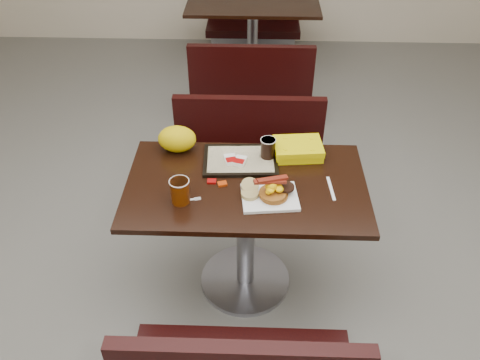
{
  "coord_description": "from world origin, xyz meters",
  "views": [
    {
      "loc": [
        0.03,
        -1.91,
        2.31
      ],
      "look_at": [
        -0.03,
        -0.06,
        0.82
      ],
      "focal_mm": 37.06,
      "sensor_mm": 36.0,
      "label": 1
    }
  ],
  "objects_px": {
    "platter": "(270,197)",
    "coffee_cup_near": "(180,191)",
    "pancake_stack": "(274,194)",
    "hashbrown_sleeve_right": "(240,161)",
    "table_far": "(252,41)",
    "bench_far_s": "(251,77)",
    "bench_near_n": "(248,162)",
    "paper_bag": "(177,139)",
    "fork": "(186,200)",
    "clamshell": "(298,149)",
    "bench_far_n": "(253,16)",
    "bench_near_s": "(242,353)",
    "hashbrown_sleeve_left": "(231,159)",
    "knife": "(331,188)",
    "table_near": "(246,236)",
    "tray": "(241,160)",
    "coffee_cup_far": "(268,148)"
  },
  "relations": [
    {
      "from": "table_near",
      "to": "hashbrown_sleeve_left",
      "type": "bearing_deg",
      "value": 118.44
    },
    {
      "from": "hashbrown_sleeve_right",
      "to": "clamshell",
      "type": "height_order",
      "value": "clamshell"
    },
    {
      "from": "hashbrown_sleeve_right",
      "to": "coffee_cup_near",
      "type": "bearing_deg",
      "value": -117.54
    },
    {
      "from": "bench_far_n",
      "to": "tray",
      "type": "distance_m",
      "value": 3.15
    },
    {
      "from": "bench_near_s",
      "to": "hashbrown_sleeve_left",
      "type": "xyz_separation_m",
      "value": [
        -0.09,
        0.86,
        0.42
      ]
    },
    {
      "from": "clamshell",
      "to": "hashbrown_sleeve_right",
      "type": "bearing_deg",
      "value": -166.04
    },
    {
      "from": "pancake_stack",
      "to": "coffee_cup_far",
      "type": "relative_size",
      "value": 1.3
    },
    {
      "from": "platter",
      "to": "pancake_stack",
      "type": "distance_m",
      "value": 0.03
    },
    {
      "from": "hashbrown_sleeve_right",
      "to": "paper_bag",
      "type": "relative_size",
      "value": 0.38
    },
    {
      "from": "bench_near_s",
      "to": "table_far",
      "type": "height_order",
      "value": "table_far"
    },
    {
      "from": "bench_near_n",
      "to": "platter",
      "type": "height_order",
      "value": "platter"
    },
    {
      "from": "tray",
      "to": "paper_bag",
      "type": "height_order",
      "value": "paper_bag"
    },
    {
      "from": "table_near",
      "to": "pancake_stack",
      "type": "xyz_separation_m",
      "value": [
        0.13,
        -0.11,
        0.4
      ]
    },
    {
      "from": "hashbrown_sleeve_right",
      "to": "clamshell",
      "type": "bearing_deg",
      "value": 34.94
    },
    {
      "from": "table_near",
      "to": "pancake_stack",
      "type": "bearing_deg",
      "value": -39.67
    },
    {
      "from": "clamshell",
      "to": "table_far",
      "type": "bearing_deg",
      "value": 90.94
    },
    {
      "from": "bench_near_s",
      "to": "bench_far_n",
      "type": "bearing_deg",
      "value": 90.0
    },
    {
      "from": "hashbrown_sleeve_right",
      "to": "knife",
      "type": "bearing_deg",
      "value": -5.72
    },
    {
      "from": "bench_near_s",
      "to": "knife",
      "type": "relative_size",
      "value": 5.6
    },
    {
      "from": "table_near",
      "to": "coffee_cup_near",
      "type": "xyz_separation_m",
      "value": [
        -0.31,
        -0.15,
        0.44
      ]
    },
    {
      "from": "coffee_cup_near",
      "to": "bench_near_n",
      "type": "bearing_deg",
      "value": 70.02
    },
    {
      "from": "bench_near_n",
      "to": "paper_bag",
      "type": "height_order",
      "value": "paper_bag"
    },
    {
      "from": "bench_far_s",
      "to": "platter",
      "type": "height_order",
      "value": "platter"
    },
    {
      "from": "fork",
      "to": "paper_bag",
      "type": "height_order",
      "value": "paper_bag"
    },
    {
      "from": "coffee_cup_near",
      "to": "coffee_cup_far",
      "type": "bearing_deg",
      "value": 40.32
    },
    {
      "from": "bench_far_n",
      "to": "hashbrown_sleeve_right",
      "type": "relative_size",
      "value": 12.8
    },
    {
      "from": "platter",
      "to": "tray",
      "type": "xyz_separation_m",
      "value": [
        -0.15,
        0.29,
        0.0
      ]
    },
    {
      "from": "bench_far_n",
      "to": "hashbrown_sleeve_right",
      "type": "bearing_deg",
      "value": -90.65
    },
    {
      "from": "paper_bag",
      "to": "bench_far_n",
      "type": "bearing_deg",
      "value": 82.9
    },
    {
      "from": "pancake_stack",
      "to": "coffee_cup_near",
      "type": "height_order",
      "value": "coffee_cup_near"
    },
    {
      "from": "pancake_stack",
      "to": "hashbrown_sleeve_left",
      "type": "relative_size",
      "value": 1.68
    },
    {
      "from": "fork",
      "to": "knife",
      "type": "bearing_deg",
      "value": -5.26
    },
    {
      "from": "tray",
      "to": "bench_near_s",
      "type": "bearing_deg",
      "value": -90.41
    },
    {
      "from": "fork",
      "to": "clamshell",
      "type": "height_order",
      "value": "clamshell"
    },
    {
      "from": "bench_far_s",
      "to": "pancake_stack",
      "type": "relative_size",
      "value": 7.32
    },
    {
      "from": "platter",
      "to": "paper_bag",
      "type": "height_order",
      "value": "paper_bag"
    },
    {
      "from": "table_near",
      "to": "platter",
      "type": "bearing_deg",
      "value": -44.23
    },
    {
      "from": "bench_near_s",
      "to": "table_far",
      "type": "xyz_separation_m",
      "value": [
        0.0,
        3.3,
        0.02
      ]
    },
    {
      "from": "table_far",
      "to": "bench_far_s",
      "type": "xyz_separation_m",
      "value": [
        0.0,
        -0.7,
        -0.02
      ]
    },
    {
      "from": "tray",
      "to": "hashbrown_sleeve_right",
      "type": "xyz_separation_m",
      "value": [
        -0.0,
        -0.03,
        0.02
      ]
    },
    {
      "from": "table_near",
      "to": "knife",
      "type": "distance_m",
      "value": 0.56
    },
    {
      "from": "bench_far_s",
      "to": "paper_bag",
      "type": "xyz_separation_m",
      "value": [
        -0.38,
        -1.63,
        0.46
      ]
    },
    {
      "from": "bench_near_s",
      "to": "paper_bag",
      "type": "xyz_separation_m",
      "value": [
        -0.38,
        0.97,
        0.46
      ]
    },
    {
      "from": "hashbrown_sleeve_left",
      "to": "clamshell",
      "type": "height_order",
      "value": "clamshell"
    },
    {
      "from": "pancake_stack",
      "to": "fork",
      "type": "xyz_separation_m",
      "value": [
        -0.42,
        -0.03,
        -0.03
      ]
    },
    {
      "from": "fork",
      "to": "hashbrown_sleeve_left",
      "type": "xyz_separation_m",
      "value": [
        0.2,
        0.3,
        0.03
      ]
    },
    {
      "from": "platter",
      "to": "coffee_cup_near",
      "type": "height_order",
      "value": "coffee_cup_near"
    },
    {
      "from": "table_far",
      "to": "platter",
      "type": "bearing_deg",
      "value": -87.56
    },
    {
      "from": "knife",
      "to": "hashbrown_sleeve_right",
      "type": "xyz_separation_m",
      "value": [
        -0.45,
        0.18,
        0.03
      ]
    },
    {
      "from": "fork",
      "to": "hashbrown_sleeve_right",
      "type": "bearing_deg",
      "value": 34.85
    }
  ]
}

